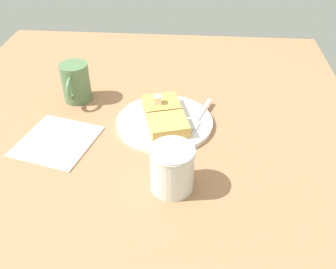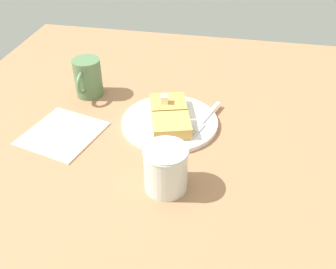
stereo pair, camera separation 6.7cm
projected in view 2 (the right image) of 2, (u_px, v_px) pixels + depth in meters
table_surface at (150, 123)px, 86.48cm from camera, size 98.83×98.83×2.92cm
plate at (170, 122)px, 83.28cm from camera, size 21.38×21.38×1.11cm
toast_slice_left at (168, 106)px, 85.26cm from camera, size 9.30×9.70×2.62cm
toast_slice_middle at (171, 126)px, 79.11cm from camera, size 9.30×9.70×2.62cm
butter_pat_primary at (164, 99)px, 83.34cm from camera, size 2.05×1.89×1.83cm
fork at (202, 122)px, 82.22cm from camera, size 15.61×6.49×0.36cm
syrup_jar at (166, 169)px, 65.69cm from camera, size 7.99×7.99×8.72cm
napkin at (62, 133)px, 80.67cm from camera, size 18.39×17.96×0.30cm
coffee_mug at (88, 78)px, 91.01cm from camera, size 9.73×6.71×9.37cm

